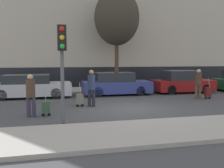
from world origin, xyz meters
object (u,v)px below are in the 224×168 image
(pedestrian_center, at_px, (91,86))
(parked_bicycle, at_px, (102,83))
(bare_tree_near_crossing, at_px, (117,18))
(parked_car_0, at_px, (30,87))
(traffic_light, at_px, (62,55))
(parked_car_1, at_px, (116,84))
(trolley_center, at_px, (80,99))
(trolley_right, at_px, (208,92))
(parked_car_2, at_px, (182,82))
(pedestrian_right, at_px, (198,82))
(pedestrian_left, at_px, (31,93))
(trolley_left, at_px, (46,107))

(pedestrian_center, bearing_deg, parked_bicycle, 89.90)
(pedestrian_center, relative_size, bare_tree_near_crossing, 0.24)
(parked_car_0, bearing_deg, traffic_light, -76.72)
(parked_car_1, xyz_separation_m, bare_tree_near_crossing, (0.73, 2.65, 4.52))
(trolley_center, bearing_deg, pedestrian_center, -15.36)
(trolley_center, bearing_deg, trolley_right, 5.10)
(parked_car_2, distance_m, trolley_center, 7.97)
(traffic_light, relative_size, bare_tree_near_crossing, 0.46)
(bare_tree_near_crossing, bearing_deg, parked_car_0, -156.04)
(parked_car_0, relative_size, pedestrian_center, 2.68)
(parked_car_0, distance_m, pedestrian_center, 4.76)
(pedestrian_center, bearing_deg, parked_car_0, 145.55)
(traffic_light, bearing_deg, bare_tree_near_crossing, 65.93)
(parked_car_0, bearing_deg, pedestrian_right, -16.27)
(parked_car_0, xyz_separation_m, pedestrian_right, (9.22, -2.69, 0.31))
(parked_car_2, xyz_separation_m, pedestrian_center, (-6.66, -3.58, 0.29))
(trolley_right, xyz_separation_m, parked_bicycle, (-5.00, 5.34, 0.11))
(trolley_right, bearing_deg, bare_tree_near_crossing, 125.46)
(trolley_center, distance_m, parked_bicycle, 6.39)
(parked_car_2, relative_size, pedestrian_center, 2.29)
(pedestrian_left, distance_m, bare_tree_near_crossing, 10.38)
(pedestrian_left, height_order, bare_tree_near_crossing, bare_tree_near_crossing)
(trolley_left, xyz_separation_m, pedestrian_center, (2.02, 1.56, 0.63))
(parked_car_0, bearing_deg, parked_car_2, -0.27)
(parked_car_1, relative_size, parked_bicycle, 2.39)
(traffic_light, relative_size, parked_bicycle, 1.85)
(pedestrian_center, xyz_separation_m, parked_bicycle, (1.70, 6.13, -0.48))
(parked_car_1, distance_m, trolley_center, 4.33)
(pedestrian_right, bearing_deg, trolley_center, 21.83)
(pedestrian_left, bearing_deg, bare_tree_near_crossing, -123.48)
(pedestrian_right, distance_m, bare_tree_near_crossing, 7.57)
(trolley_center, height_order, traffic_light, traffic_light)
(parked_car_2, distance_m, trolley_left, 10.09)
(pedestrian_center, distance_m, parked_bicycle, 6.38)
(pedestrian_right, relative_size, parked_bicycle, 0.94)
(parked_car_0, relative_size, pedestrian_right, 2.77)
(bare_tree_near_crossing, bearing_deg, parked_car_2, -34.69)
(pedestrian_left, bearing_deg, parked_car_1, -130.99)
(trolley_left, xyz_separation_m, trolley_right, (8.72, 2.35, 0.03))
(trolley_center, distance_m, trolley_right, 7.26)
(trolley_left, bearing_deg, parked_bicycle, 64.17)
(pedestrian_center, bearing_deg, pedestrian_right, 24.04)
(trolley_center, bearing_deg, pedestrian_left, -140.35)
(pedestrian_left, bearing_deg, parked_car_2, -149.74)
(pedestrian_right, bearing_deg, parked_bicycle, -34.24)
(parked_car_1, relative_size, trolley_right, 3.58)
(parked_car_2, xyz_separation_m, trolley_left, (-8.68, -5.14, -0.34))
(parked_car_0, bearing_deg, trolley_center, -54.02)
(trolley_center, xyz_separation_m, traffic_light, (-0.90, -3.42, 1.99))
(trolley_right, bearing_deg, pedestrian_center, -173.26)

